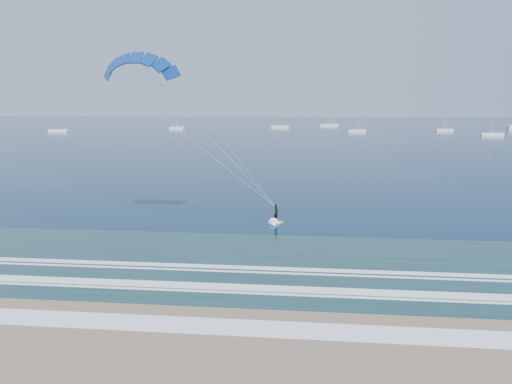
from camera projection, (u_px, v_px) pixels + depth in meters
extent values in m
plane|color=#083147|center=(138.00, 320.00, 27.63)|extent=(900.00, 900.00, 0.00)
cube|color=#1E423F|center=(174.00, 272.00, 35.44)|extent=(600.00, 22.00, 0.03)
cube|color=white|center=(146.00, 309.00, 29.09)|extent=(600.00, 0.90, 0.07)
cube|color=white|center=(165.00, 285.00, 33.00)|extent=(600.00, 1.10, 0.07)
cube|color=white|center=(179.00, 265.00, 36.90)|extent=(600.00, 0.70, 0.07)
cube|color=white|center=(135.00, 322.00, 27.12)|extent=(600.00, 2.00, 0.02)
cube|color=#D0DE1A|center=(276.00, 222.00, 50.53)|extent=(1.59, 0.51, 0.09)
imported|color=black|center=(276.00, 213.00, 50.33)|extent=(0.70, 0.84, 1.96)
cone|color=white|center=(274.00, 225.00, 49.26)|extent=(1.31, 1.74, 1.10)
cube|color=white|center=(58.00, 131.00, 214.59)|extent=(8.98, 2.40, 1.20)
cylinder|color=silver|center=(57.00, 118.00, 213.43)|extent=(0.18, 0.18, 10.98)
cylinder|color=silver|center=(61.00, 128.00, 214.21)|extent=(2.60, 0.12, 0.12)
cube|color=white|center=(177.00, 128.00, 238.16)|extent=(7.45, 2.40, 1.20)
cylinder|color=silver|center=(176.00, 118.00, 237.18)|extent=(0.18, 0.18, 9.20)
cylinder|color=silver|center=(179.00, 125.00, 237.78)|extent=(2.60, 0.12, 0.12)
cube|color=white|center=(280.00, 127.00, 252.68)|extent=(9.43, 2.40, 1.20)
cylinder|color=silver|center=(280.00, 115.00, 251.48)|extent=(0.18, 0.18, 11.41)
cylinder|color=silver|center=(282.00, 124.00, 252.29)|extent=(2.60, 0.12, 0.12)
cube|color=white|center=(357.00, 131.00, 211.65)|extent=(7.85, 2.40, 1.20)
cylinder|color=silver|center=(357.00, 119.00, 210.61)|extent=(0.18, 0.18, 9.81)
cylinder|color=silver|center=(360.00, 128.00, 211.27)|extent=(2.60, 0.12, 0.12)
cube|color=white|center=(329.00, 125.00, 271.18)|extent=(10.30, 2.40, 1.20)
cylinder|color=silver|center=(329.00, 113.00, 269.87)|extent=(0.18, 0.18, 12.59)
cylinder|color=silver|center=(331.00, 123.00, 270.80)|extent=(2.60, 0.12, 0.12)
cube|color=white|center=(444.00, 130.00, 218.66)|extent=(7.74, 2.40, 1.20)
cylinder|color=silver|center=(445.00, 119.00, 217.64)|extent=(0.18, 0.18, 9.50)
cylinder|color=silver|center=(447.00, 127.00, 218.28)|extent=(2.60, 0.12, 0.12)
cube|color=white|center=(492.00, 134.00, 188.61)|extent=(8.63, 2.40, 1.20)
cylinder|color=silver|center=(493.00, 120.00, 187.50)|extent=(0.18, 0.18, 10.51)
cylinder|color=silver|center=(495.00, 131.00, 188.23)|extent=(2.60, 0.12, 0.12)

